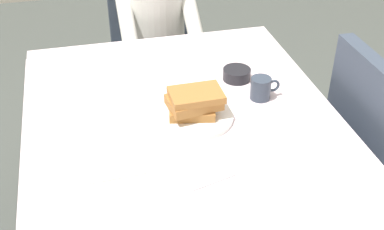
# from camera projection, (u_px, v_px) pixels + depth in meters

# --- Properties ---
(dining_table_main) EXTENTS (1.12, 1.52, 0.74)m
(dining_table_main) POSITION_uv_depth(u_px,v_px,m) (188.00, 152.00, 1.78)
(dining_table_main) COLOR silver
(dining_table_main) RESTS_ON ground
(chair_diner) EXTENTS (0.44, 0.45, 0.93)m
(chair_diner) POSITION_uv_depth(u_px,v_px,m) (153.00, 39.00, 2.81)
(chair_diner) COLOR #384251
(chair_diner) RESTS_ON ground
(diner_person) EXTENTS (0.40, 0.43, 1.12)m
(diner_person) POSITION_uv_depth(u_px,v_px,m) (157.00, 28.00, 2.60)
(diner_person) COLOR silver
(diner_person) RESTS_ON ground
(chair_right_side) EXTENTS (0.45, 0.44, 0.93)m
(chair_right_side) POSITION_uv_depth(u_px,v_px,m) (379.00, 147.00, 2.00)
(chair_right_side) COLOR #384251
(chair_right_side) RESTS_ON ground
(plate_breakfast) EXTENTS (0.28, 0.28, 0.02)m
(plate_breakfast) POSITION_uv_depth(u_px,v_px,m) (194.00, 117.00, 1.79)
(plate_breakfast) COLOR white
(plate_breakfast) RESTS_ON dining_table_main
(breakfast_stack) EXTENTS (0.20, 0.16, 0.09)m
(breakfast_stack) POSITION_uv_depth(u_px,v_px,m) (194.00, 102.00, 1.77)
(breakfast_stack) COLOR #A36B33
(breakfast_stack) RESTS_ON plate_breakfast
(cup_coffee) EXTENTS (0.11, 0.08, 0.08)m
(cup_coffee) POSITION_uv_depth(u_px,v_px,m) (261.00, 88.00, 1.89)
(cup_coffee) COLOR #333D4C
(cup_coffee) RESTS_ON dining_table_main
(bowl_butter) EXTENTS (0.11, 0.11, 0.04)m
(bowl_butter) POSITION_uv_depth(u_px,v_px,m) (237.00, 74.00, 2.01)
(bowl_butter) COLOR black
(bowl_butter) RESTS_ON dining_table_main
(fork_left_of_plate) EXTENTS (0.03, 0.18, 0.00)m
(fork_left_of_plate) POSITION_uv_depth(u_px,v_px,m) (141.00, 128.00, 1.74)
(fork_left_of_plate) COLOR silver
(fork_left_of_plate) RESTS_ON dining_table_main
(knife_right_of_plate) EXTENTS (0.02, 0.20, 0.00)m
(knife_right_of_plate) POSITION_uv_depth(u_px,v_px,m) (247.00, 114.00, 1.82)
(knife_right_of_plate) COLOR silver
(knife_right_of_plate) RESTS_ON dining_table_main
(spoon_near_edge) EXTENTS (0.15, 0.05, 0.00)m
(spoon_near_edge) POSITION_uv_depth(u_px,v_px,m) (213.00, 182.00, 1.52)
(spoon_near_edge) COLOR silver
(spoon_near_edge) RESTS_ON dining_table_main
(napkin_folded) EXTENTS (0.17, 0.13, 0.01)m
(napkin_folded) POSITION_uv_depth(u_px,v_px,m) (115.00, 166.00, 1.57)
(napkin_folded) COLOR white
(napkin_folded) RESTS_ON dining_table_main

